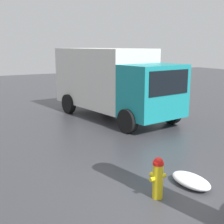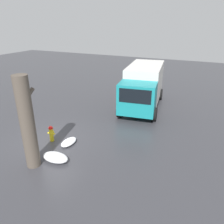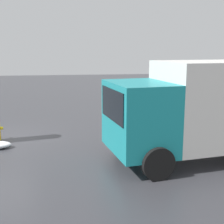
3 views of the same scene
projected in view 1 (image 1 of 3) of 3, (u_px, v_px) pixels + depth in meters
ground_plane at (157, 198)px, 6.61m from camera, size 60.00×60.00×0.00m
fire_hydrant at (158, 177)px, 6.52m from camera, size 0.33×0.43×0.91m
delivery_truck at (112, 80)px, 13.81m from camera, size 6.74×3.39×3.04m
snow_pile_by_hydrant at (191, 181)px, 7.17m from camera, size 1.10×0.60×0.24m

